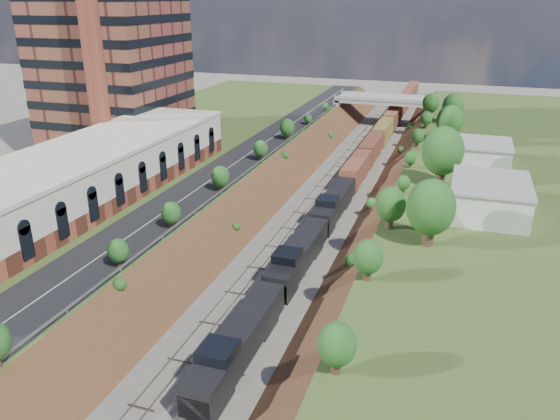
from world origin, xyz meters
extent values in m
cube|color=#405924|center=(-33.00, 60.00, 2.50)|extent=(44.00, 180.00, 5.00)
cube|color=#405924|center=(33.00, 60.00, 2.50)|extent=(44.00, 180.00, 5.00)
cube|color=brown|center=(-11.00, 60.00, 0.00)|extent=(10.00, 180.00, 10.00)
cube|color=brown|center=(11.00, 60.00, 0.00)|extent=(10.00, 180.00, 10.00)
cube|color=gray|center=(-2.60, 60.00, 0.09)|extent=(1.58, 180.00, 0.18)
cube|color=gray|center=(2.60, 60.00, 0.09)|extent=(1.58, 180.00, 0.18)
cube|color=black|center=(-15.50, 60.00, 5.05)|extent=(8.00, 180.00, 0.10)
cube|color=#99999E|center=(-11.40, 60.00, 5.55)|extent=(0.06, 171.00, 0.30)
cube|color=brown|center=(-28.00, 38.00, 6.10)|extent=(14.00, 62.00, 2.20)
cube|color=beige|center=(-28.00, 38.00, 9.35)|extent=(14.00, 62.00, 4.30)
cube|color=beige|center=(-28.00, 38.00, 11.75)|extent=(14.30, 62.30, 0.50)
cube|color=brown|center=(-44.00, 72.00, 27.00)|extent=(22.00, 22.00, 44.00)
cylinder|color=brown|center=(-36.00, 56.00, 25.00)|extent=(3.20, 3.20, 40.00)
cube|color=gray|center=(-11.50, 122.00, 3.10)|extent=(1.50, 8.00, 6.20)
cube|color=gray|center=(11.50, 122.00, 3.10)|extent=(1.50, 8.00, 6.20)
cube|color=gray|center=(0.00, 122.00, 6.20)|extent=(24.00, 8.00, 1.00)
cube|color=gray|center=(0.00, 118.00, 7.00)|extent=(24.00, 0.30, 0.80)
cube|color=gray|center=(0.00, 126.00, 7.00)|extent=(24.00, 0.30, 0.80)
cube|color=silver|center=(23.50, 52.00, 7.00)|extent=(9.00, 12.00, 4.00)
cube|color=silver|center=(23.00, 74.00, 6.80)|extent=(8.00, 10.00, 3.60)
cylinder|color=#473323|center=(17.00, 40.00, 6.31)|extent=(1.30, 1.30, 2.62)
ellipsoid|color=#25571E|center=(17.00, 40.00, 9.46)|extent=(5.25, 5.25, 6.30)
cylinder|color=#473323|center=(-11.80, 20.00, 5.61)|extent=(0.66, 0.66, 1.22)
ellipsoid|color=#25571E|center=(-11.80, 20.00, 7.08)|extent=(2.45, 2.45, 2.94)
cube|color=black|center=(2.60, 14.44, 0.45)|extent=(2.40, 4.00, 0.90)
cube|color=black|center=(2.60, 20.07, 2.26)|extent=(2.88, 17.26, 2.73)
cube|color=black|center=(2.60, 12.94, 1.80)|extent=(2.65, 3.00, 1.80)
cube|color=silver|center=(2.60, 12.94, 2.80)|extent=(2.65, 3.00, 0.15)
cube|color=black|center=(2.60, 15.94, 4.10)|extent=(2.82, 3.10, 0.90)
cube|color=black|center=(2.60, 38.34, 2.26)|extent=(2.88, 17.26, 2.73)
cube|color=black|center=(2.60, 56.60, 2.26)|extent=(2.88, 17.26, 2.73)
cube|color=brown|center=(2.60, 120.09, 2.63)|extent=(2.88, 107.71, 3.45)
camera|label=1|loc=(19.03, -17.17, 30.64)|focal=35.00mm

